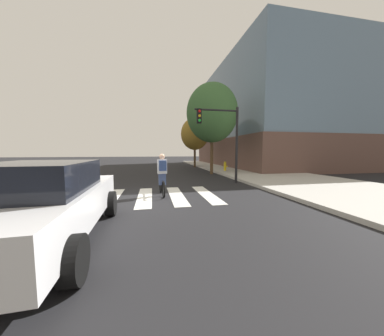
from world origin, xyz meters
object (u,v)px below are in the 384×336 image
(street_tree_near, at_px, (212,113))
(cyclist, at_px, (162,175))
(street_tree_mid, at_px, (195,134))
(traffic_light_near, at_px, (223,132))
(sedan_near, at_px, (43,202))
(fire_hydrant, at_px, (225,166))

(street_tree_near, bearing_deg, cyclist, -121.28)
(street_tree_near, bearing_deg, street_tree_mid, 89.00)
(traffic_light_near, height_order, street_tree_mid, street_tree_mid)
(sedan_near, relative_size, fire_hydrant, 5.98)
(cyclist, bearing_deg, street_tree_mid, 72.61)
(cyclist, relative_size, street_tree_mid, 0.31)
(sedan_near, relative_size, traffic_light_near, 1.11)
(sedan_near, relative_size, cyclist, 2.73)
(cyclist, height_order, street_tree_near, street_tree_near)
(cyclist, height_order, street_tree_mid, street_tree_mid)
(street_tree_mid, bearing_deg, traffic_light_near, -94.42)
(fire_hydrant, bearing_deg, sedan_near, -124.82)
(cyclist, relative_size, traffic_light_near, 0.41)
(sedan_near, distance_m, cyclist, 4.49)
(sedan_near, height_order, street_tree_near, street_tree_near)
(traffic_light_near, distance_m, street_tree_mid, 11.37)
(sedan_near, height_order, traffic_light_near, traffic_light_near)
(cyclist, relative_size, fire_hydrant, 2.19)
(street_tree_near, bearing_deg, traffic_light_near, -99.57)
(fire_hydrant, xyz_separation_m, street_tree_near, (-1.51, -1.03, 4.18))
(street_tree_near, bearing_deg, sedan_near, -121.86)
(fire_hydrant, height_order, street_tree_near, street_tree_near)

